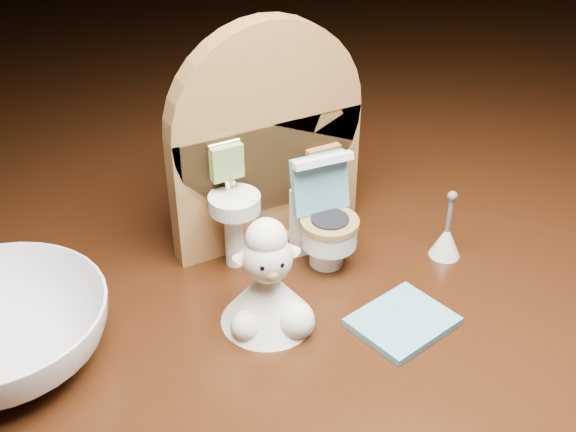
% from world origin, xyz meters
% --- Properties ---
extents(backdrop_panel, '(0.13, 0.05, 0.15)m').
position_xyz_m(backdrop_panel, '(-0.00, 0.06, 0.07)').
color(backdrop_panel, olive).
rests_on(backdrop_panel, ground).
extents(toy_toilet, '(0.04, 0.05, 0.07)m').
position_xyz_m(toy_toilet, '(0.02, 0.03, 0.03)').
color(toy_toilet, white).
rests_on(toy_toilet, ground).
extents(bath_mat, '(0.06, 0.05, 0.00)m').
position_xyz_m(bath_mat, '(0.03, -0.05, 0.00)').
color(bath_mat, '#5B98B1').
rests_on(bath_mat, ground).
extents(toilet_brush, '(0.02, 0.02, 0.05)m').
position_xyz_m(toilet_brush, '(0.09, -0.01, 0.01)').
color(toilet_brush, white).
rests_on(toilet_brush, ground).
extents(plush_lamb, '(0.05, 0.06, 0.07)m').
position_xyz_m(plush_lamb, '(-0.04, -0.01, 0.02)').
color(plush_lamb, white).
rests_on(plush_lamb, ground).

